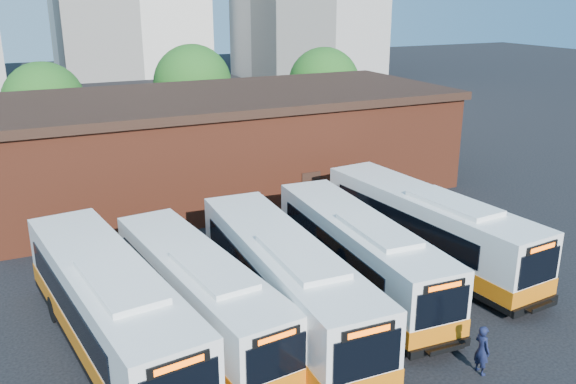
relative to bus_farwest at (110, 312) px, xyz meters
name	(u,v)px	position (x,y,z in m)	size (l,w,h in m)	color
ground	(409,336)	(10.32, -3.65, -1.63)	(220.00, 220.00, 0.00)	black
bus_farwest	(110,312)	(0.00, 0.00, 0.00)	(4.40, 13.37, 3.59)	white
bus_west	(199,297)	(3.26, 0.00, -0.15)	(3.80, 12.10, 3.25)	white
bus_midwest	(284,284)	(6.49, -0.68, -0.01)	(3.13, 13.17, 3.56)	white
bus_mideast	(359,256)	(10.65, 0.58, -0.10)	(3.17, 12.49, 3.37)	white
bus_east	(427,230)	(15.08, 1.64, -0.02)	(3.89, 13.17, 3.54)	white
transit_worker	(482,350)	(11.10, -6.62, -0.74)	(0.65, 0.43, 1.78)	#121734
depot_building	(227,141)	(10.32, 16.35, 1.63)	(28.60, 12.60, 6.40)	maroon
tree_west	(44,103)	(0.32, 28.35, 3.02)	(6.00, 6.00, 7.65)	#382314
tree_mid	(193,83)	(12.32, 30.35, 3.45)	(6.56, 6.56, 8.36)	#382314
tree_east	(324,83)	(23.32, 27.35, 3.20)	(6.24, 6.24, 7.96)	#382314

